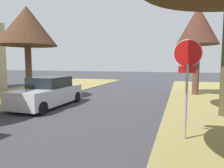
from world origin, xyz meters
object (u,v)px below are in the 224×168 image
stop_sign_far (187,68)px  street_tree_left_mid_b (27,27)px  parked_sedan_silver (48,93)px  street_tree_right_far (198,27)px

stop_sign_far → street_tree_left_mid_b: 10.90m
street_tree_left_mid_b → parked_sedan_silver: (2.69, -1.68, -3.93)m
street_tree_left_mid_b → parked_sedan_silver: bearing=-32.0°
stop_sign_far → street_tree_right_far: (0.91, 9.56, 2.71)m
street_tree_left_mid_b → street_tree_right_far: bearing=25.4°
stop_sign_far → street_tree_left_mid_b: (-9.57, 4.59, 2.48)m
stop_sign_far → street_tree_right_far: street_tree_right_far is taller
stop_sign_far → street_tree_right_far: size_ratio=0.47×
stop_sign_far → street_tree_left_mid_b: street_tree_left_mid_b is taller
parked_sedan_silver → street_tree_left_mid_b: bearing=148.0°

